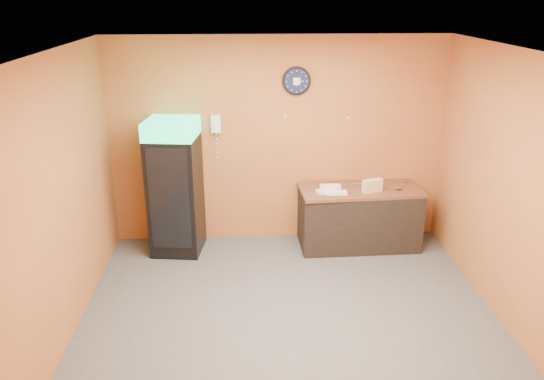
{
  "coord_description": "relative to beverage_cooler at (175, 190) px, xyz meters",
  "views": [
    {
      "loc": [
        -0.45,
        -4.9,
        3.32
      ],
      "look_at": [
        -0.15,
        0.6,
        1.23
      ],
      "focal_mm": 35.0,
      "sensor_mm": 36.0,
      "label": 1
    }
  ],
  "objects": [
    {
      "name": "wrapped_sandwich_right",
      "position": [
        2.05,
        0.08,
        -0.03
      ],
      "size": [
        0.28,
        0.11,
        0.04
      ],
      "primitive_type": "cube",
      "rotation": [
        0.0,
        0.0,
        0.01
      ],
      "color": "white",
      "rests_on": "butcher_paper"
    },
    {
      "name": "right_wall",
      "position": [
        3.61,
        -1.61,
        0.52
      ],
      "size": [
        0.02,
        4.0,
        2.8
      ],
      "primitive_type": "cube",
      "color": "#AF6F31",
      "rests_on": "floor"
    },
    {
      "name": "wall_clock",
      "position": [
        1.6,
        0.36,
        1.34
      ],
      "size": [
        0.37,
        0.06,
        0.37
      ],
      "color": "black",
      "rests_on": "back_wall"
    },
    {
      "name": "wrapped_sandwich_left",
      "position": [
        1.99,
        -0.07,
        -0.02
      ],
      "size": [
        0.32,
        0.25,
        0.04
      ],
      "primitive_type": "cube",
      "rotation": [
        0.0,
        0.0,
        0.51
      ],
      "color": "white",
      "rests_on": "butcher_paper"
    },
    {
      "name": "beverage_cooler",
      "position": [
        0.0,
        0.0,
        0.0
      ],
      "size": [
        0.7,
        0.71,
        1.8
      ],
      "rotation": [
        0.0,
        0.0,
        -0.13
      ],
      "color": "black",
      "rests_on": "floor"
    },
    {
      "name": "back_wall",
      "position": [
        1.36,
        0.39,
        0.52
      ],
      "size": [
        4.5,
        0.02,
        2.8
      ],
      "primitive_type": "cube",
      "color": "#AF6F31",
      "rests_on": "floor"
    },
    {
      "name": "prep_counter",
      "position": [
        2.45,
        0.04,
        -0.48
      ],
      "size": [
        1.61,
        0.75,
        0.79
      ],
      "primitive_type": "cube",
      "rotation": [
        0.0,
        0.0,
        0.03
      ],
      "color": "black",
      "rests_on": "floor"
    },
    {
      "name": "butcher_paper",
      "position": [
        2.45,
        0.04,
        -0.07
      ],
      "size": [
        1.65,
        0.81,
        0.04
      ],
      "primitive_type": "cube",
      "rotation": [
        0.0,
        0.0,
        0.06
      ],
      "color": "brown",
      "rests_on": "prep_counter"
    },
    {
      "name": "left_wall",
      "position": [
        -0.89,
        -1.61,
        0.52
      ],
      "size": [
        0.02,
        4.0,
        2.8
      ],
      "primitive_type": "cube",
      "color": "#AF6F31",
      "rests_on": "floor"
    },
    {
      "name": "wall_phone",
      "position": [
        0.54,
        0.34,
        0.79
      ],
      "size": [
        0.13,
        0.11,
        0.23
      ],
      "color": "white",
      "rests_on": "back_wall"
    },
    {
      "name": "ceiling",
      "position": [
        1.36,
        -1.61,
        1.92
      ],
      "size": [
        4.5,
        4.0,
        0.02
      ],
      "primitive_type": "cube",
      "color": "white",
      "rests_on": "back_wall"
    },
    {
      "name": "sub_roll_stack",
      "position": [
        2.57,
        -0.1,
        0.04
      ],
      "size": [
        0.28,
        0.19,
        0.17
      ],
      "rotation": [
        0.0,
        0.0,
        0.37
      ],
      "color": "beige",
      "rests_on": "butcher_paper"
    },
    {
      "name": "wrapped_sandwich_mid",
      "position": [
        2.09,
        -0.15,
        -0.03
      ],
      "size": [
        0.28,
        0.12,
        0.04
      ],
      "primitive_type": "cube",
      "rotation": [
        0.0,
        0.0,
        -0.05
      ],
      "color": "white",
      "rests_on": "butcher_paper"
    },
    {
      "name": "kitchen_tool",
      "position": [
        2.52,
        0.2,
        -0.02
      ],
      "size": [
        0.06,
        0.06,
        0.06
      ],
      "primitive_type": "cylinder",
      "color": "silver",
      "rests_on": "butcher_paper"
    },
    {
      "name": "floor",
      "position": [
        1.36,
        -1.61,
        -0.88
      ],
      "size": [
        4.5,
        4.5,
        0.0
      ],
      "primitive_type": "plane",
      "color": "#47474C",
      "rests_on": "ground"
    }
  ]
}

